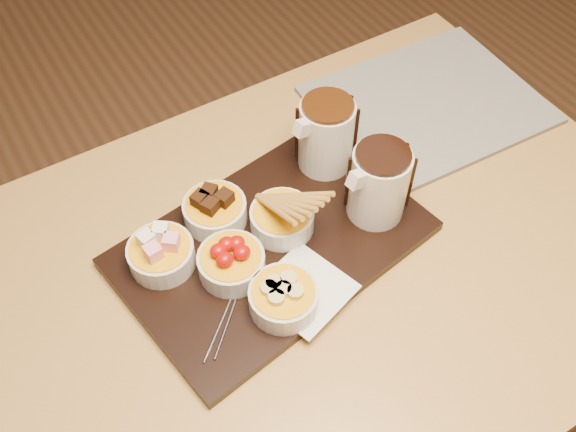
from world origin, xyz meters
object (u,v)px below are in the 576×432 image
dining_table (299,297)px  pitcher_dark_chocolate (379,184)px  pitcher_milk_chocolate (326,136)px  bowl_strawberries (232,264)px  serving_board (272,244)px  newspaper (428,105)px

dining_table → pitcher_dark_chocolate: size_ratio=9.63×
pitcher_milk_chocolate → bowl_strawberries: bearing=-163.6°
dining_table → serving_board: bearing=113.3°
serving_board → pitcher_dark_chocolate: bearing=-20.0°
bowl_strawberries → pitcher_dark_chocolate: pitcher_dark_chocolate is taller
pitcher_dark_chocolate → newspaper: size_ratio=0.31×
pitcher_dark_chocolate → newspaper: (0.24, 0.16, -0.08)m
serving_board → pitcher_milk_chocolate: pitcher_milk_chocolate is taller
bowl_strawberries → pitcher_dark_chocolate: 0.25m
bowl_strawberries → pitcher_milk_chocolate: size_ratio=0.80×
serving_board → bowl_strawberries: size_ratio=4.60×
pitcher_milk_chocolate → serving_board: bearing=-158.2°
serving_board → pitcher_milk_chocolate: (0.16, 0.10, 0.07)m
serving_board → bowl_strawberries: bearing=-176.4°
pitcher_dark_chocolate → pitcher_milk_chocolate: same height
bowl_strawberries → pitcher_milk_chocolate: pitcher_milk_chocolate is taller
bowl_strawberries → dining_table: bearing=-18.1°
dining_table → newspaper: newspaper is taller
bowl_strawberries → serving_board: bearing=12.5°
dining_table → pitcher_milk_chocolate: size_ratio=9.63×
pitcher_dark_chocolate → bowl_strawberries: bearing=167.3°
bowl_strawberries → pitcher_dark_chocolate: bearing=-3.7°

